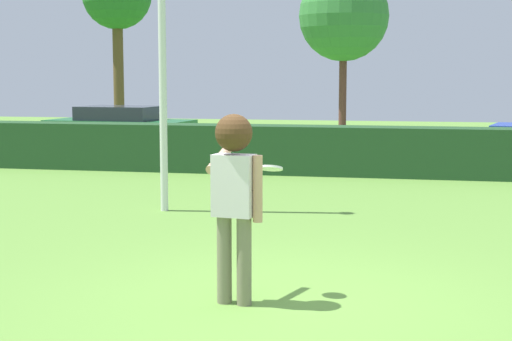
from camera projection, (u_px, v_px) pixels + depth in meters
name	position (u px, v px, depth m)	size (l,w,h in m)	color
ground_plane	(281.00, 303.00, 7.41)	(60.00, 60.00, 0.00)	#64953B
person	(234.00, 183.00, 7.25)	(0.56, 0.79, 1.79)	#79765B
frisbee	(271.00, 168.00, 7.55)	(0.24, 0.23, 0.09)	white
lamppost	(162.00, 4.00, 12.06)	(0.24, 0.24, 5.85)	silver
hedge_row	(360.00, 151.00, 16.77)	(27.46, 0.90, 1.05)	#234925
parked_car_green	(120.00, 125.00, 22.75)	(4.34, 2.11, 1.25)	#1E6633
birch_tree	(344.00, 17.00, 25.98)	(3.00, 3.00, 5.60)	brown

